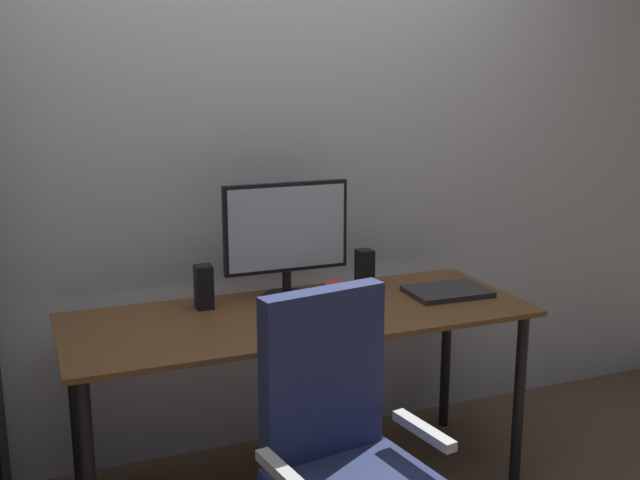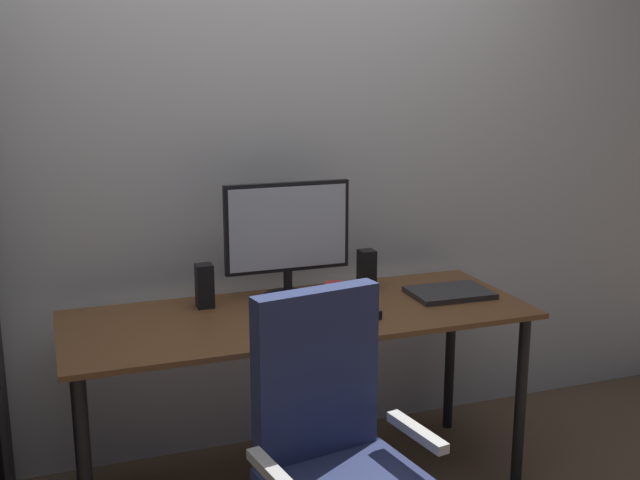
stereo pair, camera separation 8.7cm
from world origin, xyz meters
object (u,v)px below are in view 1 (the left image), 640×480
laptop (447,291)px  office_chair (346,480)px  mouse (369,313)px  speaker_right (365,270)px  desk (300,333)px  monitor (286,234)px  keyboard (312,324)px  coffee_mug (335,296)px  speaker_left (204,287)px

laptop → office_chair: bearing=-134.7°
mouse → speaker_right: 0.36m
mouse → office_chair: (-0.35, -0.58, -0.30)m
desk → monitor: monitor is taller
keyboard → coffee_mug: (0.15, 0.14, 0.04)m
desk → speaker_left: 0.41m
desk → laptop: size_ratio=5.49×
mouse → monitor: bearing=111.0°
mouse → coffee_mug: 0.16m
desk → mouse: bearing=-32.5°
keyboard → mouse: (0.23, 0.02, 0.01)m
laptop → speaker_right: bearing=149.3°
office_chair → speaker_right: bearing=52.7°
monitor → coffee_mug: (0.12, -0.21, -0.21)m
desk → laptop: 0.65m
keyboard → coffee_mug: coffee_mug is taller
desk → coffee_mug: bearing=-7.1°
keyboard → speaker_left: size_ratio=1.71×
speaker_right → keyboard: bearing=-136.7°
monitor → coffee_mug: monitor is taller
keyboard → laptop: bearing=14.5°
monitor → speaker_right: size_ratio=2.99×
mouse → laptop: (0.42, 0.15, -0.01)m
speaker_right → office_chair: bearing=-117.8°
keyboard → speaker_right: speaker_right is taller
coffee_mug → office_chair: office_chair is taller
coffee_mug → speaker_right: speaker_right is taller
monitor → laptop: 0.70m
desk → office_chair: 0.76m
coffee_mug → speaker_left: speaker_left is taller
laptop → keyboard: bearing=-164.1°
office_chair → mouse: bearing=49.7°
desk → keyboard: 0.18m
monitor → speaker_right: (0.34, -0.01, -0.18)m
speaker_right → laptop: bearing=-32.5°
keyboard → office_chair: 0.64m
speaker_left → laptop: bearing=-10.7°
laptop → office_chair: size_ratio=0.32×
monitor → mouse: 0.47m
keyboard → office_chair: size_ratio=0.29×
coffee_mug → monitor: bearing=119.6°
monitor → laptop: bearing=-16.9°
office_chair → laptop: bearing=34.0°
office_chair → keyboard: bearing=69.3°
mouse → coffee_mug: size_ratio=0.90×
desk → laptop: bearing=0.4°
keyboard → coffee_mug: 0.21m
coffee_mug → speaker_left: size_ratio=0.63×
mouse → speaker_right: (0.13, 0.33, 0.07)m
office_chair → coffee_mug: bearing=60.2°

